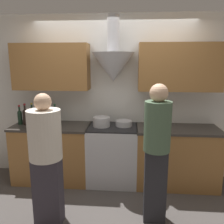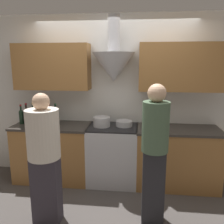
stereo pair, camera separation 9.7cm
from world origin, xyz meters
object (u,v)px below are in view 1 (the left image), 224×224
wine_bottle_5 (49,117)px  stock_pot (101,122)px  mixing_bowl (124,123)px  person_foreground_right (157,148)px  stove_range (113,154)px  wine_bottle_1 (25,116)px  wine_bottle_3 (37,116)px  saucepan (158,127)px  wine_bottle_0 (20,116)px  person_foreground_left (46,155)px  wine_bottle_4 (43,116)px  wine_bottle_2 (32,116)px  wine_bottle_6 (55,117)px  orange_fruit (158,124)px

wine_bottle_5 → stock_pot: wine_bottle_5 is taller
mixing_bowl → person_foreground_right: 1.03m
stove_range → stock_pot: 0.55m
wine_bottle_1 → wine_bottle_3: size_ratio=0.98×
stock_pot → saucepan: bearing=-11.7°
mixing_bowl → saucepan: size_ratio=1.60×
wine_bottle_0 → person_foreground_left: 1.34m
stove_range → person_foreground_left: 1.30m
wine_bottle_1 → saucepan: wine_bottle_1 is taller
wine_bottle_1 → wine_bottle_5: wine_bottle_1 is taller
stove_range → wine_bottle_4: (-1.09, 0.00, 0.59)m
wine_bottle_2 → wine_bottle_6: bearing=-1.3°
wine_bottle_2 → wine_bottle_5: wine_bottle_2 is taller
saucepan → person_foreground_left: (-1.34, -0.87, -0.11)m
wine_bottle_4 → saucepan: bearing=-5.8°
wine_bottle_5 → wine_bottle_4: bearing=-178.7°
wine_bottle_6 → person_foreground_left: person_foreground_left is taller
wine_bottle_4 → stove_range: bearing=-0.3°
wine_bottle_5 → person_foreground_right: (1.58, -0.91, -0.11)m
wine_bottle_1 → wine_bottle_6: same height
wine_bottle_2 → mixing_bowl: (1.44, 0.03, -0.10)m
wine_bottle_3 → wine_bottle_4: wine_bottle_3 is taller
stove_range → wine_bottle_3: 1.32m
stove_range → saucepan: (0.67, -0.17, 0.50)m
wine_bottle_5 → person_foreground_left: size_ratio=0.21×
wine_bottle_1 → mixing_bowl: wine_bottle_1 is taller
mixing_bowl → orange_fruit: size_ratio=2.99×
wine_bottle_0 → wine_bottle_6: bearing=-0.2°
wine_bottle_4 → wine_bottle_5: 0.09m
stock_pot → person_foreground_right: (0.75, -0.90, -0.06)m
wine_bottle_0 → wine_bottle_1: (0.10, -0.01, 0.01)m
wine_bottle_2 → stove_range: bearing=-1.0°
saucepan → person_foreground_left: size_ratio=0.10×
stove_range → wine_bottle_5: size_ratio=2.80×
wine_bottle_4 → stock_pot: (0.92, -0.01, -0.07)m
stove_range → wine_bottle_5: wine_bottle_5 is taller
person_foreground_left → person_foreground_right: bearing=6.7°
stove_range → mixing_bowl: mixing_bowl is taller
wine_bottle_4 → saucepan: 1.77m
orange_fruit → saucepan: bearing=-95.7°
wine_bottle_2 → wine_bottle_3: size_ratio=1.00×
wine_bottle_2 → orange_fruit: bearing=0.7°
saucepan → stock_pot: bearing=168.3°
stock_pot → mixing_bowl: (0.34, 0.05, -0.03)m
stove_range → wine_bottle_3: wine_bottle_3 is taller
wine_bottle_6 → mixing_bowl: 1.07m
stove_range → wine_bottle_1: size_ratio=2.71×
wine_bottle_3 → saucepan: bearing=-5.3°
wine_bottle_6 → stock_pot: size_ratio=1.30×
stove_range → person_foreground_right: size_ratio=0.55×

